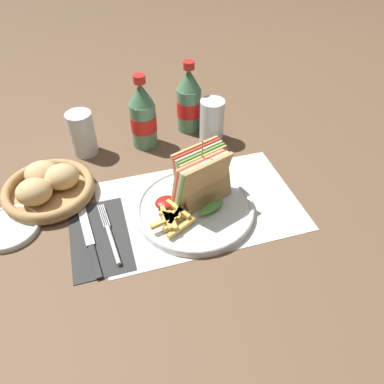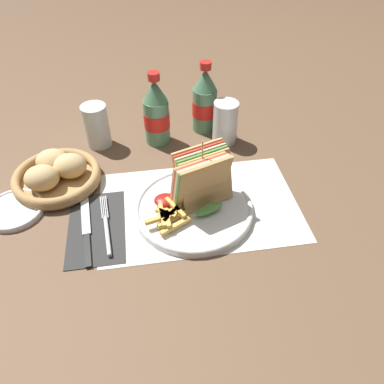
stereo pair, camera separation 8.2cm
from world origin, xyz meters
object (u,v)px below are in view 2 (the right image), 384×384
at_px(knife, 86,228).
at_px(coke_bottle_near, 156,114).
at_px(club_sandwich, 202,180).
at_px(fork, 107,230).
at_px(glass_near, 225,123).
at_px(plate_main, 193,208).
at_px(coke_bottle_far, 205,102).
at_px(bread_basket, 57,175).
at_px(side_saucer, 14,210).
at_px(glass_far, 97,128).

height_order(knife, coke_bottle_near, coke_bottle_near).
height_order(club_sandwich, fork, club_sandwich).
height_order(fork, glass_near, glass_near).
bearing_deg(knife, plate_main, -0.55).
relative_size(coke_bottle_far, bread_basket, 0.96).
xyz_separation_m(coke_bottle_near, side_saucer, (-0.34, -0.23, -0.08)).
bearing_deg(glass_far, fork, -86.11).
distance_m(fork, glass_near, 0.43).
height_order(glass_far, bread_basket, glass_far).
distance_m(knife, coke_bottle_near, 0.36).
bearing_deg(bread_basket, fork, -56.79).
bearing_deg(glass_near, club_sandwich, -113.62).
relative_size(plate_main, knife, 1.23).
height_order(fork, side_saucer, same).
distance_m(club_sandwich, bread_basket, 0.36).
bearing_deg(club_sandwich, bread_basket, 158.32).
xyz_separation_m(club_sandwich, glass_near, (0.11, 0.24, -0.02)).
height_order(glass_near, glass_far, same).
xyz_separation_m(plate_main, glass_far, (-0.21, 0.29, 0.04)).
height_order(club_sandwich, glass_near, club_sandwich).
relative_size(coke_bottle_far, side_saucer, 1.53).
height_order(coke_bottle_far, glass_near, coke_bottle_far).
distance_m(coke_bottle_far, side_saucer, 0.55).
xyz_separation_m(fork, glass_near, (0.32, 0.29, 0.05)).
xyz_separation_m(coke_bottle_near, glass_far, (-0.16, 0.01, -0.03)).
relative_size(club_sandwich, glass_near, 1.37).
xyz_separation_m(knife, bread_basket, (-0.07, 0.17, 0.02)).
distance_m(fork, glass_far, 0.33).
relative_size(fork, coke_bottle_far, 0.88).
height_order(fork, glass_far, glass_far).
bearing_deg(fork, glass_near, 37.23).
distance_m(knife, side_saucer, 0.18).
relative_size(plate_main, coke_bottle_far, 1.32).
distance_m(coke_bottle_near, glass_far, 0.16).
bearing_deg(glass_far, side_saucer, -127.86).
bearing_deg(glass_near, bread_basket, -165.65).
height_order(plate_main, side_saucer, plate_main).
relative_size(plate_main, glass_far, 2.25).
bearing_deg(side_saucer, coke_bottle_far, 29.23).
bearing_deg(coke_bottle_far, bread_basket, -155.19).
bearing_deg(knife, coke_bottle_near, 54.14).
distance_m(club_sandwich, coke_bottle_far, 0.32).
bearing_deg(glass_far, club_sandwich, -50.03).
xyz_separation_m(club_sandwich, knife, (-0.25, -0.03, -0.07)).
distance_m(glass_far, side_saucer, 0.30).
distance_m(plate_main, bread_basket, 0.34).
height_order(glass_near, bread_basket, glass_near).
xyz_separation_m(fork, coke_bottle_far, (0.27, 0.36, 0.08)).
distance_m(coke_bottle_far, glass_near, 0.09).
bearing_deg(coke_bottle_near, glass_far, 177.22).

